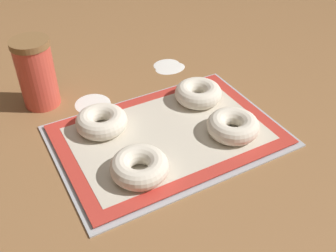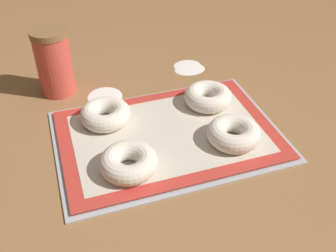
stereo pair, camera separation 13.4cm
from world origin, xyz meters
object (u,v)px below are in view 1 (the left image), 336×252
Objects in this scene: bagel_front_left at (139,167)px; bagel_front_right at (233,126)px; bagel_back_left at (101,121)px; baking_tray at (168,136)px; bagel_back_right at (198,93)px; flour_canister at (36,73)px.

bagel_front_left and bagel_front_right have the same top height.
bagel_front_right is at bearing -32.10° from bagel_back_left.
baking_tray is 4.27× the size of bagel_front_left.
baking_tray is 0.16m from bagel_front_right.
bagel_front_left and bagel_back_left have the same top height.
bagel_back_right is at bearing 88.88° from bagel_front_right.
bagel_front_left is at bearing -175.99° from bagel_front_right.
bagel_front_right and bagel_back_right have the same top height.
baking_tray is 4.27× the size of bagel_back_right.
bagel_front_right is (0.25, 0.02, 0.00)m from bagel_front_left.
bagel_front_right is at bearing -91.12° from bagel_back_right.
flour_canister is at bearing 105.74° from bagel_front_left.
bagel_front_right is at bearing 4.01° from bagel_front_left.
bagel_front_left is at bearing -145.55° from bagel_back_right.
bagel_front_left is 0.19m from bagel_back_left.
bagel_front_left is 1.00× the size of bagel_back_left.
flour_canister reaches higher than bagel_front_left.
bagel_front_left is 0.68× the size of flour_canister.
bagel_front_left is 0.40m from flour_canister.
bagel_front_right is 0.16m from bagel_back_right.
bagel_front_left is (-0.12, -0.09, 0.03)m from baking_tray.
bagel_front_left is at bearing -142.34° from baking_tray.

